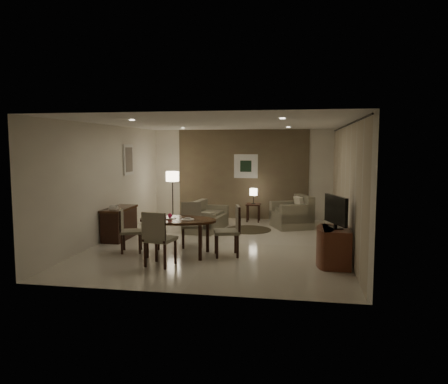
% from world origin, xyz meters
% --- Properties ---
extents(room_shell, '(5.50, 7.00, 2.70)m').
position_xyz_m(room_shell, '(0.00, 0.40, 1.35)').
color(room_shell, beige).
rests_on(room_shell, ground).
extents(taupe_accent, '(3.96, 0.03, 2.70)m').
position_xyz_m(taupe_accent, '(0.00, 3.48, 1.35)').
color(taupe_accent, brown).
rests_on(taupe_accent, wall_back).
extents(curtain_wall, '(0.08, 6.70, 2.58)m').
position_xyz_m(curtain_wall, '(2.68, 0.00, 1.32)').
color(curtain_wall, beige).
rests_on(curtain_wall, wall_right).
extents(curtain_rod, '(0.03, 6.80, 0.03)m').
position_xyz_m(curtain_rod, '(2.68, 0.00, 2.64)').
color(curtain_rod, black).
rests_on(curtain_rod, wall_right).
extents(art_back_frame, '(0.72, 0.03, 0.72)m').
position_xyz_m(art_back_frame, '(0.10, 3.46, 1.60)').
color(art_back_frame, silver).
rests_on(art_back_frame, wall_back).
extents(art_back_canvas, '(0.34, 0.01, 0.34)m').
position_xyz_m(art_back_canvas, '(0.10, 3.44, 1.60)').
color(art_back_canvas, black).
rests_on(art_back_canvas, wall_back).
extents(art_left_frame, '(0.03, 0.60, 0.80)m').
position_xyz_m(art_left_frame, '(-2.72, 1.20, 1.85)').
color(art_left_frame, silver).
rests_on(art_left_frame, wall_left).
extents(art_left_canvas, '(0.01, 0.46, 0.64)m').
position_xyz_m(art_left_canvas, '(-2.71, 1.20, 1.85)').
color(art_left_canvas, gray).
rests_on(art_left_canvas, wall_left).
extents(downlight_nl, '(0.10, 0.10, 0.01)m').
position_xyz_m(downlight_nl, '(-1.40, -1.80, 2.69)').
color(downlight_nl, white).
rests_on(downlight_nl, ceiling).
extents(downlight_nr, '(0.10, 0.10, 0.01)m').
position_xyz_m(downlight_nr, '(1.40, -1.80, 2.69)').
color(downlight_nr, white).
rests_on(downlight_nr, ceiling).
extents(downlight_fl, '(0.10, 0.10, 0.01)m').
position_xyz_m(downlight_fl, '(-1.40, 1.80, 2.69)').
color(downlight_fl, white).
rests_on(downlight_fl, ceiling).
extents(downlight_fr, '(0.10, 0.10, 0.01)m').
position_xyz_m(downlight_fr, '(1.40, 1.80, 2.69)').
color(downlight_fr, white).
rests_on(downlight_fr, ceiling).
extents(console_desk, '(0.48, 1.20, 0.75)m').
position_xyz_m(console_desk, '(-2.49, 0.00, 0.38)').
color(console_desk, '#422415').
rests_on(console_desk, floor).
extents(telephone, '(0.20, 0.14, 0.09)m').
position_xyz_m(telephone, '(-2.49, -0.30, 0.80)').
color(telephone, white).
rests_on(telephone, console_desk).
extents(tv_cabinet, '(0.48, 0.90, 0.70)m').
position_xyz_m(tv_cabinet, '(2.40, -1.50, 0.35)').
color(tv_cabinet, brown).
rests_on(tv_cabinet, floor).
extents(flat_tv, '(0.36, 0.85, 0.60)m').
position_xyz_m(flat_tv, '(2.38, -1.50, 1.02)').
color(flat_tv, black).
rests_on(flat_tv, tv_cabinet).
extents(dining_table, '(1.57, 0.98, 0.73)m').
position_xyz_m(dining_table, '(-0.69, -1.24, 0.37)').
color(dining_table, '#422415').
rests_on(dining_table, floor).
extents(chair_near, '(0.58, 0.58, 1.02)m').
position_xyz_m(chair_near, '(-0.80, -2.06, 0.51)').
color(chair_near, gray).
rests_on(chair_near, floor).
extents(chair_far, '(0.58, 0.58, 0.96)m').
position_xyz_m(chair_far, '(-0.60, -0.47, 0.48)').
color(chair_far, gray).
rests_on(chair_far, floor).
extents(chair_left, '(0.53, 0.53, 0.89)m').
position_xyz_m(chair_left, '(-1.71, -1.18, 0.45)').
color(chair_left, gray).
rests_on(chair_left, floor).
extents(chair_right, '(0.60, 0.60, 1.01)m').
position_xyz_m(chair_right, '(0.29, -1.14, 0.51)').
color(chair_right, gray).
rests_on(chair_right, floor).
extents(plate_a, '(0.26, 0.26, 0.02)m').
position_xyz_m(plate_a, '(-0.87, -1.19, 0.74)').
color(plate_a, white).
rests_on(plate_a, dining_table).
extents(plate_b, '(0.26, 0.26, 0.02)m').
position_xyz_m(plate_b, '(-0.47, -1.29, 0.74)').
color(plate_b, white).
rests_on(plate_b, dining_table).
extents(fruit_apple, '(0.09, 0.09, 0.09)m').
position_xyz_m(fruit_apple, '(-0.87, -1.19, 0.80)').
color(fruit_apple, '#CC174B').
rests_on(fruit_apple, plate_a).
extents(napkin, '(0.12, 0.08, 0.03)m').
position_xyz_m(napkin, '(-0.47, -1.29, 0.77)').
color(napkin, white).
rests_on(napkin, plate_b).
extents(round_rug, '(1.22, 1.22, 0.01)m').
position_xyz_m(round_rug, '(0.39, 1.67, 0.01)').
color(round_rug, '#403824').
rests_on(round_rug, floor).
extents(sofa, '(1.64, 0.96, 0.73)m').
position_xyz_m(sofa, '(-0.70, 1.48, 0.37)').
color(sofa, gray).
rests_on(sofa, floor).
extents(armchair, '(1.23, 1.26, 0.87)m').
position_xyz_m(armchair, '(1.51, 2.17, 0.44)').
color(armchair, gray).
rests_on(armchair, floor).
extents(side_table, '(0.41, 0.41, 0.52)m').
position_xyz_m(side_table, '(0.39, 2.97, 0.26)').
color(side_table, black).
rests_on(side_table, floor).
extents(table_lamp, '(0.22, 0.22, 0.50)m').
position_xyz_m(table_lamp, '(0.39, 2.97, 0.77)').
color(table_lamp, '#FFEAC1').
rests_on(table_lamp, side_table).
extents(floor_lamp, '(0.37, 0.37, 1.48)m').
position_xyz_m(floor_lamp, '(-1.92, 2.48, 0.74)').
color(floor_lamp, '#FFE5B7').
rests_on(floor_lamp, floor).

